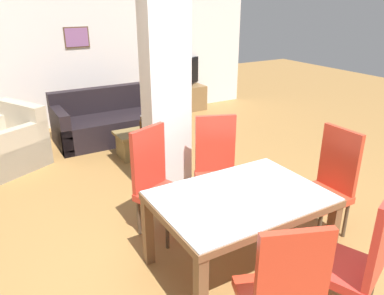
{
  "coord_description": "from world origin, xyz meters",
  "views": [
    {
      "loc": [
        -1.74,
        -2.17,
        2.26
      ],
      "look_at": [
        0.0,
        0.8,
        0.87
      ],
      "focal_mm": 35.0,
      "sensor_mm": 36.0,
      "label": 1
    }
  ],
  "objects_px": {
    "dining_table": "(240,210)",
    "tv_screen": "(183,74)",
    "dining_chair_far_left": "(157,180)",
    "dining_chair_near_left": "(282,293)",
    "dining_chair_head_right": "(329,181)",
    "bottle": "(142,126)",
    "dining_chair_near_right": "(359,257)",
    "armchair": "(9,146)",
    "tv_stand": "(183,99)",
    "coffee_table": "(139,143)",
    "dining_chair_far_right": "(217,165)",
    "sofa": "(112,122)"
  },
  "relations": [
    {
      "from": "dining_table",
      "to": "tv_screen",
      "type": "height_order",
      "value": "tv_screen"
    },
    {
      "from": "dining_chair_far_left",
      "to": "tv_screen",
      "type": "distance_m",
      "value": 4.4
    },
    {
      "from": "dining_chair_near_left",
      "to": "dining_chair_head_right",
      "type": "bearing_deg",
      "value": 53.25
    },
    {
      "from": "dining_chair_near_left",
      "to": "bottle",
      "type": "xyz_separation_m",
      "value": [
        0.63,
        3.66,
        -0.08
      ]
    },
    {
      "from": "tv_screen",
      "to": "dining_chair_far_left",
      "type": "bearing_deg",
      "value": 33.24
    },
    {
      "from": "dining_chair_near_left",
      "to": "dining_chair_near_right",
      "type": "bearing_deg",
      "value": 20.54
    },
    {
      "from": "dining_chair_near_right",
      "to": "dining_chair_head_right",
      "type": "relative_size",
      "value": 1.0
    },
    {
      "from": "dining_chair_near_left",
      "to": "armchair",
      "type": "xyz_separation_m",
      "value": [
        -1.15,
        4.31,
        -0.27
      ]
    },
    {
      "from": "tv_stand",
      "to": "dining_table",
      "type": "bearing_deg",
      "value": -113.4
    },
    {
      "from": "dining_chair_near_left",
      "to": "tv_stand",
      "type": "height_order",
      "value": "dining_chair_near_left"
    },
    {
      "from": "tv_stand",
      "to": "dining_chair_head_right",
      "type": "bearing_deg",
      "value": -100.94
    },
    {
      "from": "dining_chair_head_right",
      "to": "tv_stand",
      "type": "xyz_separation_m",
      "value": [
        0.89,
        4.59,
        -0.31
      ]
    },
    {
      "from": "armchair",
      "to": "tv_stand",
      "type": "bearing_deg",
      "value": -98.77
    },
    {
      "from": "dining_chair_near_left",
      "to": "bottle",
      "type": "distance_m",
      "value": 3.71
    },
    {
      "from": "bottle",
      "to": "tv_stand",
      "type": "height_order",
      "value": "bottle"
    },
    {
      "from": "dining_chair_near_right",
      "to": "dining_chair_far_left",
      "type": "bearing_deg",
      "value": 90.4
    },
    {
      "from": "dining_chair_far_left",
      "to": "tv_stand",
      "type": "distance_m",
      "value": 4.4
    },
    {
      "from": "bottle",
      "to": "dining_chair_far_left",
      "type": "bearing_deg",
      "value": -108.52
    },
    {
      "from": "bottle",
      "to": "dining_chair_near_left",
      "type": "bearing_deg",
      "value": -99.75
    },
    {
      "from": "dining_chair_far_left",
      "to": "tv_screen",
      "type": "height_order",
      "value": "dining_chair_far_left"
    },
    {
      "from": "dining_chair_near_right",
      "to": "tv_stand",
      "type": "bearing_deg",
      "value": 52.24
    },
    {
      "from": "dining_chair_near_right",
      "to": "tv_stand",
      "type": "xyz_separation_m",
      "value": [
        1.63,
        5.51,
        -0.31
      ]
    },
    {
      "from": "dining_table",
      "to": "dining_chair_head_right",
      "type": "bearing_deg",
      "value": 0.0
    },
    {
      "from": "dining_chair_far_left",
      "to": "coffee_table",
      "type": "distance_m",
      "value": 2.06
    },
    {
      "from": "armchair",
      "to": "dining_chair_near_left",
      "type": "bearing_deg",
      "value": 167.35
    },
    {
      "from": "dining_table",
      "to": "dining_chair_near_right",
      "type": "height_order",
      "value": "dining_chair_near_right"
    },
    {
      "from": "tv_stand",
      "to": "bottle",
      "type": "bearing_deg",
      "value": -133.02
    },
    {
      "from": "armchair",
      "to": "tv_stand",
      "type": "relative_size",
      "value": 1.21
    },
    {
      "from": "dining_chair_near_right",
      "to": "armchair",
      "type": "xyz_separation_m",
      "value": [
        -1.86,
        4.32,
        -0.27
      ]
    },
    {
      "from": "dining_chair_near_left",
      "to": "dining_chair_far_right",
      "type": "xyz_separation_m",
      "value": [
        0.71,
        1.78,
        0.0
      ]
    },
    {
      "from": "dining_chair_far_left",
      "to": "tv_stand",
      "type": "relative_size",
      "value": 1.12
    },
    {
      "from": "dining_chair_far_left",
      "to": "dining_chair_head_right",
      "type": "bearing_deg",
      "value": 126.85
    },
    {
      "from": "dining_chair_far_left",
      "to": "dining_chair_far_right",
      "type": "relative_size",
      "value": 1.0
    },
    {
      "from": "bottle",
      "to": "dining_chair_near_right",
      "type": "bearing_deg",
      "value": -88.74
    },
    {
      "from": "dining_chair_far_right",
      "to": "sofa",
      "type": "height_order",
      "value": "dining_chair_far_right"
    },
    {
      "from": "dining_chair_near_left",
      "to": "dining_chair_far_right",
      "type": "bearing_deg",
      "value": 89.7
    },
    {
      "from": "tv_stand",
      "to": "tv_screen",
      "type": "height_order",
      "value": "tv_screen"
    },
    {
      "from": "dining_chair_head_right",
      "to": "tv_screen",
      "type": "bearing_deg",
      "value": -10.94
    },
    {
      "from": "dining_chair_far_left",
      "to": "armchair",
      "type": "bearing_deg",
      "value": -87.61
    },
    {
      "from": "dining_chair_near_right",
      "to": "sofa",
      "type": "height_order",
      "value": "dining_chair_near_right"
    },
    {
      "from": "dining_chair_far_right",
      "to": "sofa",
      "type": "relative_size",
      "value": 0.59
    },
    {
      "from": "bottle",
      "to": "tv_stand",
      "type": "relative_size",
      "value": 0.27
    },
    {
      "from": "dining_chair_far_left",
      "to": "tv_stand",
      "type": "xyz_separation_m",
      "value": [
        2.34,
        3.72,
        -0.31
      ]
    },
    {
      "from": "dining_table",
      "to": "armchair",
      "type": "distance_m",
      "value": 3.73
    },
    {
      "from": "dining_table",
      "to": "tv_stand",
      "type": "xyz_separation_m",
      "value": [
        1.99,
        4.59,
        -0.31
      ]
    },
    {
      "from": "dining_table",
      "to": "dining_chair_near_left",
      "type": "height_order",
      "value": "dining_chair_near_left"
    },
    {
      "from": "bottle",
      "to": "tv_screen",
      "type": "relative_size",
      "value": 0.26
    },
    {
      "from": "dining_chair_far_left",
      "to": "dining_chair_far_right",
      "type": "height_order",
      "value": "same"
    },
    {
      "from": "dining_table",
      "to": "dining_chair_far_right",
      "type": "xyz_separation_m",
      "value": [
        0.36,
        0.88,
        -0.0
      ]
    },
    {
      "from": "armchair",
      "to": "bottle",
      "type": "relative_size",
      "value": 4.53
    }
  ]
}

